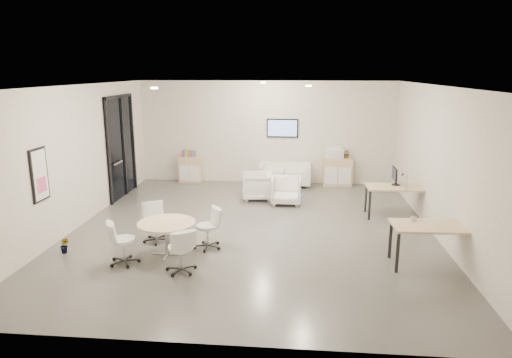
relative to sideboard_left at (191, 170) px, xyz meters
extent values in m
cube|color=#55534E|center=(2.42, -4.28, -0.81)|extent=(8.00, 9.00, 0.80)
cube|color=white|center=(2.42, -4.28, 3.19)|extent=(8.00, 9.00, 0.80)
cube|color=beige|center=(2.42, 0.62, 1.19)|extent=(8.00, 0.80, 3.20)
cube|color=beige|center=(2.42, -9.18, 1.19)|extent=(8.00, 0.80, 3.20)
cube|color=beige|center=(-1.98, -4.28, 1.19)|extent=(0.80, 9.00, 3.20)
cube|color=beige|center=(6.82, -4.28, 1.19)|extent=(0.80, 9.00, 3.20)
cube|color=black|center=(-1.54, -1.78, 1.02)|extent=(0.02, 1.90, 2.85)
cube|color=black|center=(-1.52, -1.78, 2.40)|extent=(0.06, 1.90, 0.08)
cube|color=black|center=(-1.52, -2.69, 1.02)|extent=(0.06, 0.08, 2.85)
cube|color=black|center=(-1.52, -0.87, 1.02)|extent=(0.06, 0.08, 2.85)
cube|color=black|center=(-1.52, -1.63, 1.02)|extent=(0.06, 0.07, 2.85)
cube|color=#B2B2B7|center=(-1.48, -2.23, 0.64)|extent=(0.04, 0.60, 0.05)
cube|color=black|center=(-1.56, -5.88, 1.14)|extent=(0.04, 0.54, 1.04)
cube|color=white|center=(-1.53, -5.88, 1.14)|extent=(0.01, 0.46, 0.96)
cube|color=#E75593|center=(-1.53, -5.88, 0.94)|extent=(0.01, 0.32, 0.30)
cube|color=black|center=(2.92, 0.18, 1.34)|extent=(0.98, 0.05, 0.58)
cube|color=#81A3DF|center=(2.92, 0.15, 1.34)|extent=(0.90, 0.01, 0.50)
cylinder|color=#FFEAC6|center=(0.62, -5.28, 2.77)|extent=(0.14, 0.14, 0.03)
cylinder|color=#FFEAC6|center=(3.62, -3.78, 2.77)|extent=(0.14, 0.14, 0.03)
cylinder|color=#FFEAC6|center=(2.42, -1.28, 2.77)|extent=(0.14, 0.14, 0.03)
cube|color=tan|center=(0.00, 0.00, 0.00)|extent=(0.73, 0.36, 0.82)
cube|color=white|center=(-0.17, -0.19, -0.08)|extent=(0.30, 0.02, 0.49)
cube|color=white|center=(0.17, -0.19, -0.08)|extent=(0.30, 0.02, 0.49)
cube|color=tan|center=(4.66, -0.02, 0.03)|extent=(0.88, 0.41, 0.88)
cube|color=white|center=(4.45, -0.23, -0.05)|extent=(0.37, 0.02, 0.53)
cube|color=white|center=(4.86, -0.23, -0.05)|extent=(0.37, 0.02, 0.53)
cube|color=red|center=(-0.23, 0.00, 0.52)|extent=(0.04, 0.14, 0.22)
cube|color=#337FCC|center=(-0.17, 0.00, 0.52)|extent=(0.04, 0.14, 0.22)
cube|color=gold|center=(-0.12, 0.00, 0.52)|extent=(0.04, 0.14, 0.22)
cube|color=#4CB24C|center=(-0.06, 0.00, 0.52)|extent=(0.04, 0.14, 0.22)
cube|color=#CC6619|center=(-0.01, 0.00, 0.52)|extent=(0.04, 0.14, 0.22)
cube|color=purple|center=(0.05, 0.00, 0.52)|extent=(0.04, 0.14, 0.22)
cube|color=#E54C7F|center=(0.10, 0.00, 0.52)|extent=(0.04, 0.14, 0.22)
cube|color=teal|center=(0.15, 0.00, 0.52)|extent=(0.04, 0.14, 0.22)
cube|color=white|center=(4.54, -0.02, 0.62)|extent=(0.54, 0.47, 0.29)
cube|color=white|center=(4.54, -0.02, 0.79)|extent=(0.41, 0.36, 0.06)
cube|color=white|center=(3.02, -0.23, -0.16)|extent=(1.60, 0.80, 0.30)
cube|color=white|center=(3.02, 0.08, 0.14)|extent=(1.59, 0.19, 0.30)
cube|color=white|center=(2.30, -0.23, -0.01)|extent=(0.14, 0.80, 0.60)
cube|color=white|center=(3.75, -0.23, -0.01)|extent=(0.14, 0.80, 0.60)
cube|color=#325C9A|center=(2.90, -1.52, -0.40)|extent=(1.52, 1.23, 0.01)
imported|color=white|center=(2.30, -1.80, 0.00)|extent=(0.83, 0.88, 0.82)
imported|color=white|center=(3.12, -2.19, -0.01)|extent=(0.79, 0.74, 0.80)
cube|color=tan|center=(5.83, -3.05, 0.34)|extent=(1.48, 0.77, 0.04)
cube|color=black|center=(5.15, -3.36, -0.05)|extent=(0.05, 0.05, 0.72)
cube|color=black|center=(6.51, -3.36, -0.05)|extent=(0.05, 0.05, 0.72)
cube|color=black|center=(5.15, -2.73, -0.05)|extent=(0.05, 0.05, 0.72)
cube|color=black|center=(6.51, -2.73, -0.05)|extent=(0.05, 0.05, 0.72)
cube|color=tan|center=(5.92, -5.97, 0.37)|extent=(1.55, 0.81, 0.04)
cube|color=black|center=(5.21, -6.30, -0.03)|extent=(0.05, 0.05, 0.75)
cube|color=black|center=(6.62, -6.30, -0.03)|extent=(0.05, 0.05, 0.75)
cube|color=black|center=(5.21, -5.64, -0.03)|extent=(0.05, 0.05, 0.75)
cube|color=black|center=(6.62, -5.64, -0.03)|extent=(0.05, 0.05, 0.75)
cylinder|color=black|center=(5.83, -2.90, 0.37)|extent=(0.20, 0.20, 0.02)
cube|color=black|center=(5.83, -2.90, 0.49)|extent=(0.04, 0.03, 0.24)
cube|color=black|center=(5.78, -2.90, 0.64)|extent=(0.03, 0.50, 0.32)
cylinder|color=tan|center=(0.93, -5.92, 0.25)|extent=(1.11, 1.11, 0.04)
cylinder|color=#B2B2B7|center=(0.93, -5.92, -0.09)|extent=(0.10, 0.10, 0.64)
cube|color=#B2B2B7|center=(0.93, -5.92, -0.39)|extent=(0.65, 0.06, 0.03)
cube|color=#B2B2B7|center=(0.93, -5.92, -0.39)|extent=(0.06, 0.65, 0.03)
imported|color=#3F7F3F|center=(4.92, -0.03, 0.58)|extent=(0.32, 0.34, 0.22)
imported|color=#3F7F3F|center=(-1.12, -6.01, -0.33)|extent=(0.21, 0.34, 0.14)
imported|color=white|center=(5.58, -5.75, 0.44)|extent=(0.13, 0.11, 0.11)
camera|label=1|loc=(3.41, -14.04, 3.12)|focal=32.00mm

